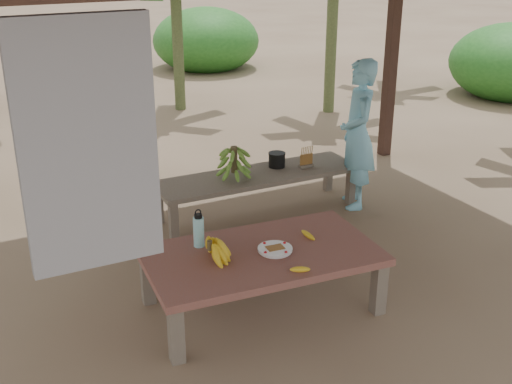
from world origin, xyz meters
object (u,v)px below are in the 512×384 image
water_flask (199,231)px  bench (258,179)px  work_table (262,259)px  cooking_pot (277,160)px  plate (275,250)px  ripe_banana_bunch (210,250)px  woman (358,135)px

water_flask → bench: bearing=48.3°
work_table → cooking_pot: (1.11, 1.79, 0.09)m
plate → water_flask: 0.62m
bench → ripe_banana_bunch: (-1.24, -1.64, 0.20)m
plate → work_table: bearing=155.3°
cooking_pot → bench: bearing=-160.4°
ripe_banana_bunch → woman: bearing=30.8°
plate → bench: bearing=67.0°
bench → cooking_pot: bearing=20.1°
bench → plate: size_ratio=8.10×
bench → water_flask: bearing=-131.2°
ripe_banana_bunch → work_table: bearing=-6.3°
plate → woman: (1.79, 1.46, 0.29)m
work_table → ripe_banana_bunch: (-0.42, 0.05, 0.16)m
ripe_banana_bunch → cooking_pot: 2.32m
woman → water_flask: bearing=-41.1°
water_flask → cooking_pot: (1.50, 1.48, -0.11)m
work_table → cooking_pot: bearing=62.6°
work_table → woman: (1.88, 1.41, 0.37)m
cooking_pot → plate: bearing=-119.0°
work_table → bench: bearing=68.3°
bench → ripe_banana_bunch: bearing=-126.6°
plate → cooking_pot: bearing=61.0°
work_table → bench: work_table is taller
work_table → water_flask: size_ratio=5.91×
ripe_banana_bunch → plate: 0.52m
water_flask → cooking_pot: bearing=44.4°
water_flask → cooking_pot: 2.11m
bench → woman: bearing=-14.3°
bench → plate: 1.89m
bench → cooking_pot: (0.28, 0.10, 0.13)m
work_table → woman: size_ratio=1.16×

